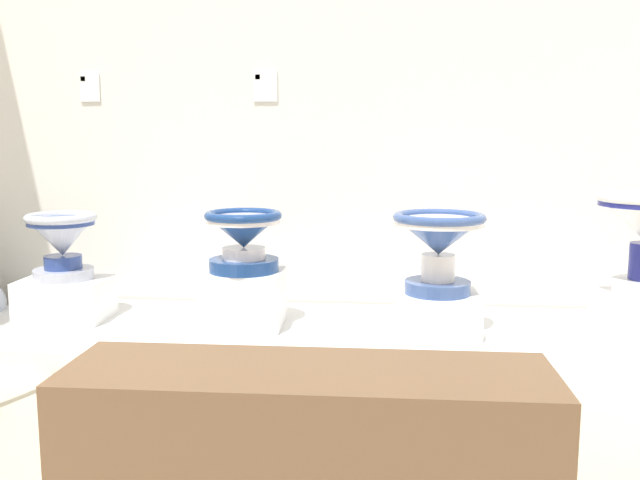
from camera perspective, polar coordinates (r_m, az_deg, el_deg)
wall_back at (r=3.56m, az=2.15°, el=18.00°), size 4.25×0.06×3.12m
display_platform at (r=3.14m, az=1.54°, el=-8.38°), size 3.43×0.92×0.12m
plinth_block_central_ornate at (r=3.46m, az=-20.44°, el=-4.63°), size 0.40×0.28×0.19m
antique_toilet_central_ornate at (r=3.41m, az=-20.69°, el=0.11°), size 0.32×0.32×0.31m
plinth_block_pale_glazed at (r=3.14m, az=-6.30°, el=-4.86°), size 0.35×0.30×0.25m
antique_toilet_pale_glazed at (r=3.09m, az=-6.38°, el=0.43°), size 0.35×0.35×0.27m
plinth_block_slender_white at (r=3.06m, az=9.69°, el=-6.02°), size 0.36×0.31×0.18m
antique_toilet_slender_white at (r=3.00m, az=9.85°, el=0.09°), size 0.40×0.40×0.35m
info_placard_first at (r=3.78m, az=-18.62°, el=11.96°), size 0.10×0.01×0.14m
info_placard_second at (r=3.52m, az=-4.57°, el=12.66°), size 0.12×0.01×0.15m
museum_bench at (r=1.82m, az=-1.01°, el=-16.60°), size 1.23×0.36×0.40m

